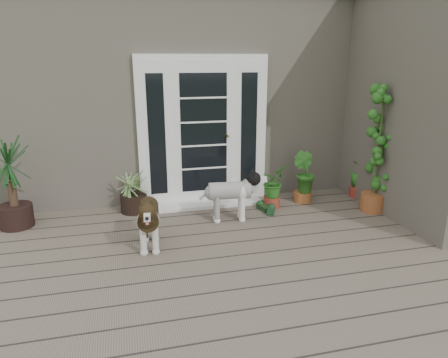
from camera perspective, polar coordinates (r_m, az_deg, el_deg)
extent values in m
cube|color=#6B5B4C|center=(4.36, 5.70, -13.02)|extent=(6.20, 4.60, 0.12)
cube|color=#665E54|center=(7.94, -4.43, 11.83)|extent=(7.40, 4.00, 3.10)
cube|color=#2D2826|center=(7.97, -4.72, 23.73)|extent=(7.60, 4.20, 0.20)
cube|color=#665E54|center=(6.31, 28.44, 8.67)|extent=(1.60, 2.40, 3.10)
cube|color=white|center=(5.95, -2.93, 6.80)|extent=(1.90, 0.14, 2.15)
cube|color=white|center=(6.03, -2.41, -3.40)|extent=(1.60, 0.40, 0.05)
imported|color=#265919|center=(5.90, 6.79, -1.56)|extent=(0.57, 0.57, 0.52)
imported|color=#285718|center=(6.19, 11.11, -0.73)|extent=(0.50, 0.50, 0.55)
imported|color=#1C641C|center=(6.66, 18.60, 0.09)|extent=(0.41, 0.41, 0.59)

